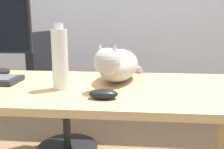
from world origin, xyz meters
The scene contains 5 objects.
desk centered at (0.00, 0.00, 0.64)m, with size 1.67×0.63×0.75m.
office_chair centered at (-0.29, 0.77, 0.42)m, with size 0.48×0.48×0.96m.
cat centered at (0.21, 0.10, 0.83)m, with size 0.24×0.61×0.20m.
computer_mouse centered at (0.18, -0.18, 0.77)m, with size 0.11×0.06×0.04m, color black.
water_bottle centered at (-0.02, -0.06, 0.88)m, with size 0.07×0.07×0.28m.
Camera 1 is at (0.29, -1.08, 1.04)m, focal length 40.62 mm.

